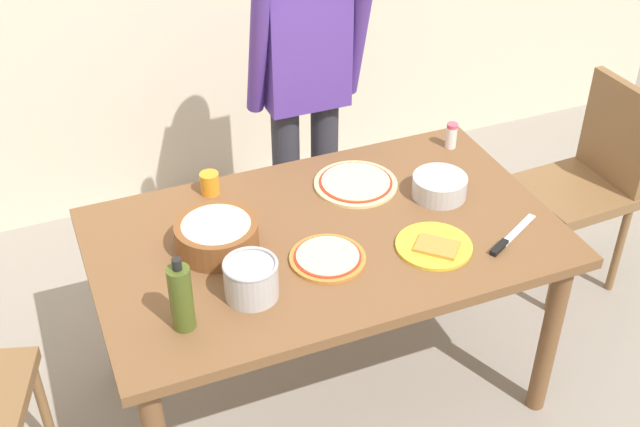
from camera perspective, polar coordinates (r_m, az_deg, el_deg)
The scene contains 14 objects.
ground at distance 3.34m, azimuth 0.33°, elevation -11.84°, with size 8.00×8.00×0.00m, color gray.
dining_table at distance 2.88m, azimuth 0.38°, elevation -2.82°, with size 1.60×0.96×0.76m.
person_cook at distance 3.40m, azimuth -1.07°, elevation 9.08°, with size 0.49×0.25×1.62m.
chair_wooden_right at distance 3.71m, azimuth 18.26°, elevation 2.53°, with size 0.42×0.42×0.95m.
pizza_raw_on_board at distance 3.06m, azimuth 2.50°, elevation 2.12°, with size 0.31×0.31×0.02m.
pizza_cooked_on_tray at distance 2.70m, azimuth 0.53°, elevation -3.09°, with size 0.25×0.25×0.02m.
plate_with_slice at distance 2.78m, azimuth 7.98°, elevation -2.26°, with size 0.26×0.26×0.02m.
popcorn_bowl at distance 2.74m, azimuth -7.22°, elevation -1.37°, with size 0.28×0.28×0.11m.
mixing_bowl_steel at distance 3.02m, azimuth 8.33°, elevation 1.90°, with size 0.20×0.20×0.08m.
olive_oil_bottle at distance 2.43m, azimuth -9.65°, elevation -5.79°, with size 0.07×0.07×0.26m.
steel_pot at distance 2.54m, azimuth -4.83°, elevation -4.56°, with size 0.17×0.17×0.13m.
cup_orange at distance 3.02m, azimuth -7.69°, elevation 2.09°, with size 0.07×0.07×0.09m, color orange.
salt_shaker at distance 3.31m, azimuth 9.14°, elevation 5.39°, with size 0.04×0.04×0.11m.
chef_knife at distance 2.86m, azimuth 12.97°, elevation -1.75°, with size 0.27×0.16×0.02m.
Camera 1 is at (-0.87, -2.08, 2.46)m, focal length 45.91 mm.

